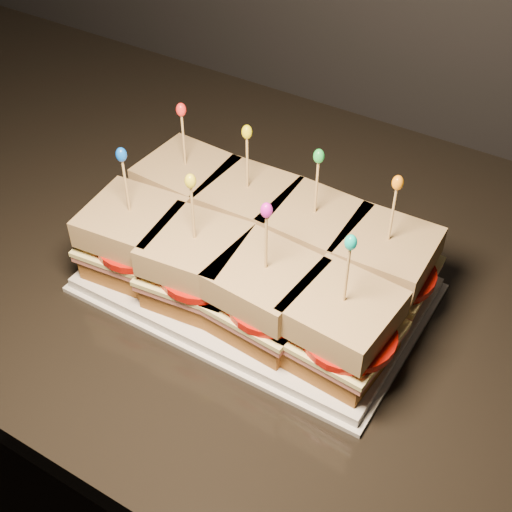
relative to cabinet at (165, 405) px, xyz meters
The scene contains 60 objects.
cabinet is the anchor object (origin of this frame).
granite_slab 0.47m from the cabinet, 90.00° to the left, with size 2.67×0.74×0.03m, color black.
platter 0.55m from the cabinet, 16.09° to the right, with size 0.38×0.23×0.02m, color silver.
platter_rim 0.55m from the cabinet, 16.09° to the right, with size 0.39×0.25×0.01m, color silver.
sandwich_0_bread_bot 0.53m from the cabinet, ahead, with size 0.10×0.10×0.03m, color #643112.
sandwich_0_ham 0.55m from the cabinet, ahead, with size 0.11×0.10×0.01m, color #B25A53.
sandwich_0_cheese 0.55m from the cabinet, ahead, with size 0.11×0.11×0.01m, color #EFE68F.
sandwich_0_tomato 0.56m from the cabinet, 10.46° to the right, with size 0.10×0.10×0.01m, color #B70F07.
sandwich_0_bread_top 0.58m from the cabinet, ahead, with size 0.10×0.10×0.03m, color #5E3613.
sandwich_0_pick 0.63m from the cabinet, ahead, with size 0.00×0.00×0.09m, color tan.
sandwich_0_frill 0.67m from the cabinet, ahead, with size 0.01×0.01×0.02m, color red.
sandwich_1_bread_bot 0.55m from the cabinet, ahead, with size 0.10×0.10×0.03m, color #643112.
sandwich_1_ham 0.57m from the cabinet, ahead, with size 0.11×0.10×0.01m, color #B25A53.
sandwich_1_cheese 0.58m from the cabinet, ahead, with size 0.11×0.11×0.01m, color #EFE68F.
sandwich_1_tomato 0.59m from the cabinet, ahead, with size 0.10×0.10×0.01m, color #B70F07.
sandwich_1_bread_top 0.60m from the cabinet, ahead, with size 0.10×0.10×0.03m, color #5E3613.
sandwich_1_pick 0.65m from the cabinet, ahead, with size 0.00×0.00×0.09m, color tan.
sandwich_1_frill 0.69m from the cabinet, ahead, with size 0.01×0.01×0.02m, color yellow.
sandwich_2_bread_bot 0.59m from the cabinet, ahead, with size 0.10×0.10×0.03m, color #643112.
sandwich_2_ham 0.61m from the cabinet, ahead, with size 0.11×0.10×0.01m, color #B25A53.
sandwich_2_cheese 0.61m from the cabinet, ahead, with size 0.11×0.11×0.01m, color #EFE68F.
sandwich_2_tomato 0.62m from the cabinet, ahead, with size 0.10×0.10×0.01m, color #B70F07.
sandwich_2_bread_top 0.64m from the cabinet, ahead, with size 0.10×0.10×0.03m, color #5E3613.
sandwich_2_pick 0.68m from the cabinet, ahead, with size 0.00×0.00×0.09m, color tan.
sandwich_2_frill 0.72m from the cabinet, ahead, with size 0.01×0.01×0.02m, color green.
sandwich_3_bread_bot 0.64m from the cabinet, ahead, with size 0.10×0.10×0.03m, color #643112.
sandwich_3_ham 0.65m from the cabinet, ahead, with size 0.11×0.10×0.01m, color #B25A53.
sandwich_3_cheese 0.66m from the cabinet, ahead, with size 0.11×0.11×0.01m, color #EFE68F.
sandwich_3_tomato 0.67m from the cabinet, ahead, with size 0.10×0.10×0.01m, color #B70F07.
sandwich_3_bread_top 0.68m from the cabinet, ahead, with size 0.10×0.10×0.03m, color #5E3613.
sandwich_3_pick 0.72m from the cabinet, ahead, with size 0.00×0.00×0.09m, color tan.
sandwich_3_frill 0.76m from the cabinet, ahead, with size 0.01×0.01×0.02m, color orange.
sandwich_4_bread_bot 0.54m from the cabinet, 49.25° to the right, with size 0.10×0.10×0.03m, color #643112.
sandwich_4_ham 0.56m from the cabinet, 49.25° to the right, with size 0.11×0.10×0.01m, color #B25A53.
sandwich_4_cheese 0.57m from the cabinet, 49.25° to the right, with size 0.11×0.11×0.01m, color #EFE68F.
sandwich_4_tomato 0.58m from the cabinet, 47.54° to the right, with size 0.10×0.10×0.01m, color #B70F07.
sandwich_4_bread_top 0.59m from the cabinet, 49.25° to the right, with size 0.10×0.10×0.03m, color #5E3613.
sandwich_4_pick 0.64m from the cabinet, 49.25° to the right, with size 0.00×0.00×0.09m, color tan.
sandwich_4_frill 0.68m from the cabinet, 49.25° to the right, with size 0.01×0.01×0.02m, color blue.
sandwich_5_bread_bot 0.57m from the cabinet, 32.15° to the right, with size 0.10×0.10×0.03m, color #643112.
sandwich_5_ham 0.58m from the cabinet, 32.15° to the right, with size 0.11×0.10×0.01m, color #B25A53.
sandwich_5_cheese 0.59m from the cabinet, 32.15° to the right, with size 0.11×0.11×0.01m, color #EFE68F.
sandwich_5_tomato 0.60m from the cabinet, 31.84° to the right, with size 0.10×0.10×0.01m, color #B70F07.
sandwich_5_bread_top 0.62m from the cabinet, 32.15° to the right, with size 0.10×0.10×0.03m, color #5E3613.
sandwich_5_pick 0.66m from the cabinet, 32.15° to the right, with size 0.00×0.00×0.09m, color tan.
sandwich_5_frill 0.70m from the cabinet, 32.15° to the right, with size 0.01×0.01×0.02m, color yellow.
sandwich_6_bread_bot 0.60m from the cabinet, 23.31° to the right, with size 0.10×0.10×0.03m, color #643112.
sandwich_6_ham 0.62m from the cabinet, 23.31° to the right, with size 0.11×0.10×0.01m, color #B25A53.
sandwich_6_cheese 0.62m from the cabinet, 23.31° to the right, with size 0.11×0.11×0.01m, color #EFE68F.
sandwich_6_tomato 0.64m from the cabinet, 23.45° to the right, with size 0.10×0.10×0.01m, color #B70F07.
sandwich_6_bread_top 0.65m from the cabinet, 23.31° to the right, with size 0.10×0.10×0.03m, color #5E3613.
sandwich_6_pick 0.69m from the cabinet, 23.31° to the right, with size 0.00×0.00×0.09m, color tan.
sandwich_6_frill 0.73m from the cabinet, 23.31° to the right, with size 0.01×0.01×0.02m, color #D716D1.
sandwich_7_bread_bot 0.65m from the cabinet, 18.15° to the right, with size 0.10×0.10×0.03m, color #643112.
sandwich_7_ham 0.66m from the cabinet, 18.15° to the right, with size 0.11×0.10×0.01m, color #B25A53.
sandwich_7_cheese 0.67m from the cabinet, 18.15° to the right, with size 0.11×0.11×0.01m, color #EFE68F.
sandwich_7_tomato 0.68m from the cabinet, 18.43° to the right, with size 0.10×0.10×0.01m, color #B70F07.
sandwich_7_bread_top 0.69m from the cabinet, 18.15° to the right, with size 0.10×0.10×0.03m, color #5E3613.
sandwich_7_pick 0.73m from the cabinet, 18.15° to the right, with size 0.00×0.00×0.09m, color tan.
sandwich_7_frill 0.77m from the cabinet, 18.15° to the right, with size 0.01×0.01×0.02m, color #05BEAD.
Camera 1 is at (0.18, 1.06, 1.54)m, focal length 50.00 mm.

